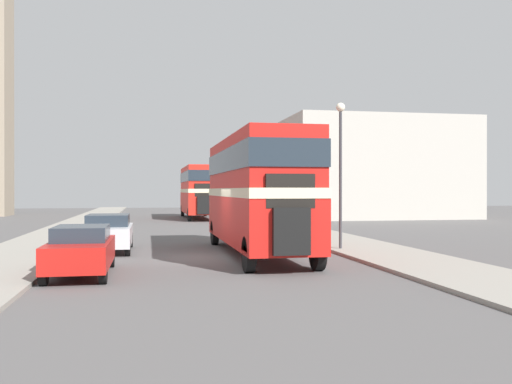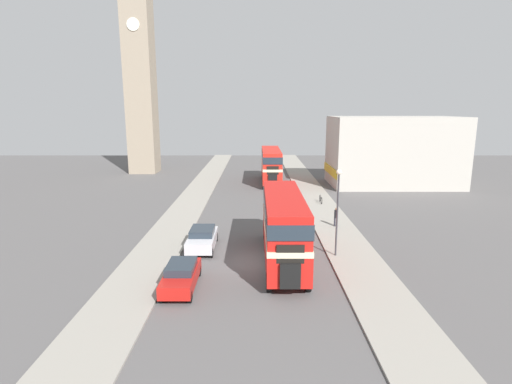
{
  "view_description": "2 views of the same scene",
  "coord_description": "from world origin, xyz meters",
  "px_view_note": "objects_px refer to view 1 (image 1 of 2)",
  "views": [
    {
      "loc": [
        -2.1,
        -20.79,
        2.47
      ],
      "look_at": [
        1.94,
        0.44,
        2.39
      ],
      "focal_mm": 40.0,
      "sensor_mm": 36.0,
      "label": 1
    },
    {
      "loc": [
        0.16,
        -24.36,
        9.84
      ],
      "look_at": [
        0.0,
        13.33,
        1.9
      ],
      "focal_mm": 28.0,
      "sensor_mm": 36.0,
      "label": 2
    }
  ],
  "objects_px": {
    "car_parked_near": "(81,250)",
    "street_lamp": "(341,153)",
    "double_decker_bus": "(256,186)",
    "bicycle_on_pavement": "(285,220)",
    "bus_distant": "(198,188)",
    "car_parked_mid": "(108,232)",
    "pedestrian_walking": "(322,218)"
  },
  "relations": [
    {
      "from": "pedestrian_walking",
      "to": "bicycle_on_pavement",
      "type": "xyz_separation_m",
      "value": [
        0.09,
        8.52,
        -0.54
      ]
    },
    {
      "from": "double_decker_bus",
      "to": "car_parked_mid",
      "type": "height_order",
      "value": "double_decker_bus"
    },
    {
      "from": "car_parked_mid",
      "to": "bicycle_on_pavement",
      "type": "xyz_separation_m",
      "value": [
        10.61,
        13.62,
        -0.29
      ]
    },
    {
      "from": "pedestrian_walking",
      "to": "bicycle_on_pavement",
      "type": "relative_size",
      "value": 0.91
    },
    {
      "from": "bus_distant",
      "to": "car_parked_mid",
      "type": "bearing_deg",
      "value": -102.72
    },
    {
      "from": "bicycle_on_pavement",
      "to": "car_parked_mid",
      "type": "bearing_deg",
      "value": -127.92
    },
    {
      "from": "bus_distant",
      "to": "double_decker_bus",
      "type": "bearing_deg",
      "value": -90.49
    },
    {
      "from": "double_decker_bus",
      "to": "car_parked_near",
      "type": "distance_m",
      "value": 7.45
    },
    {
      "from": "bus_distant",
      "to": "street_lamp",
      "type": "xyz_separation_m",
      "value": [
        3.34,
        -27.55,
        1.31
      ]
    },
    {
      "from": "car_parked_near",
      "to": "bicycle_on_pavement",
      "type": "xyz_separation_m",
      "value": [
        10.95,
        20.01,
        -0.26
      ]
    },
    {
      "from": "double_decker_bus",
      "to": "bus_distant",
      "type": "bearing_deg",
      "value": 89.51
    },
    {
      "from": "double_decker_bus",
      "to": "bus_distant",
      "type": "relative_size",
      "value": 0.98
    },
    {
      "from": "double_decker_bus",
      "to": "bicycle_on_pavement",
      "type": "bearing_deg",
      "value": 72.54
    },
    {
      "from": "double_decker_bus",
      "to": "street_lamp",
      "type": "relative_size",
      "value": 1.86
    },
    {
      "from": "street_lamp",
      "to": "car_parked_mid",
      "type": "bearing_deg",
      "value": 169.82
    },
    {
      "from": "double_decker_bus",
      "to": "pedestrian_walking",
      "type": "xyz_separation_m",
      "value": [
        4.92,
        7.41,
        -1.59
      ]
    },
    {
      "from": "bus_distant",
      "to": "street_lamp",
      "type": "bearing_deg",
      "value": -83.08
    },
    {
      "from": "bus_distant",
      "to": "pedestrian_walking",
      "type": "relative_size",
      "value": 6.97
    },
    {
      "from": "car_parked_mid",
      "to": "pedestrian_walking",
      "type": "xyz_separation_m",
      "value": [
        10.52,
        5.11,
        0.25
      ]
    },
    {
      "from": "pedestrian_walking",
      "to": "car_parked_near",
      "type": "bearing_deg",
      "value": -133.38
    },
    {
      "from": "bus_distant",
      "to": "street_lamp",
      "type": "height_order",
      "value": "street_lamp"
    },
    {
      "from": "car_parked_near",
      "to": "street_lamp",
      "type": "distance_m",
      "value": 11.11
    },
    {
      "from": "pedestrian_walking",
      "to": "bicycle_on_pavement",
      "type": "bearing_deg",
      "value": 89.4
    },
    {
      "from": "car_parked_mid",
      "to": "pedestrian_walking",
      "type": "distance_m",
      "value": 11.7
    },
    {
      "from": "car_parked_near",
      "to": "pedestrian_walking",
      "type": "distance_m",
      "value": 15.81
    },
    {
      "from": "double_decker_bus",
      "to": "car_parked_mid",
      "type": "xyz_separation_m",
      "value": [
        -5.6,
        2.3,
        -1.84
      ]
    },
    {
      "from": "bus_distant",
      "to": "pedestrian_walking",
      "type": "distance_m",
      "value": 21.38
    },
    {
      "from": "bus_distant",
      "to": "car_parked_mid",
      "type": "height_order",
      "value": "bus_distant"
    },
    {
      "from": "double_decker_bus",
      "to": "bicycle_on_pavement",
      "type": "xyz_separation_m",
      "value": [
        5.01,
        15.93,
        -2.13
      ]
    },
    {
      "from": "car_parked_near",
      "to": "car_parked_mid",
      "type": "bearing_deg",
      "value": 86.99
    },
    {
      "from": "car_parked_near",
      "to": "street_lamp",
      "type": "xyz_separation_m",
      "value": [
        9.52,
        4.74,
        3.21
      ]
    },
    {
      "from": "bus_distant",
      "to": "car_parked_near",
      "type": "xyz_separation_m",
      "value": [
        -6.18,
        -32.29,
        -1.91
      ]
    }
  ]
}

